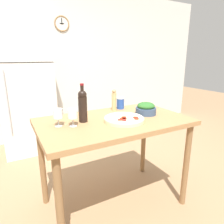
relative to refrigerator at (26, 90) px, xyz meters
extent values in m
plane|color=#9E7A56|center=(0.56, -1.75, -0.95)|extent=(14.00, 14.00, 0.00)
cube|color=silver|center=(0.56, 0.39, 0.35)|extent=(6.40, 0.06, 2.60)
torus|color=#997047|center=(0.71, 0.35, 1.03)|extent=(0.26, 0.02, 0.26)
cylinder|color=silver|center=(0.71, 0.36, 1.03)|extent=(0.22, 0.01, 0.22)
cube|color=black|center=(0.71, 0.35, 1.03)|extent=(0.07, 0.01, 0.01)
cube|color=black|center=(0.71, 0.35, 1.06)|extent=(0.01, 0.01, 0.10)
cube|color=white|center=(0.00, 0.00, 0.00)|extent=(0.76, 0.68, 1.90)
cube|color=black|center=(0.00, -0.34, 0.42)|extent=(0.74, 0.01, 0.01)
cylinder|color=#B2B2B7|center=(-0.27, -0.36, -0.09)|extent=(0.02, 0.02, 0.85)
cube|color=#A87A4C|center=(0.56, -1.75, -0.08)|extent=(1.34, 0.79, 0.04)
cylinder|color=olive|center=(-0.05, -2.08, -0.52)|extent=(0.06, 0.06, 0.85)
cylinder|color=olive|center=(1.17, -2.08, -0.52)|extent=(0.06, 0.06, 0.85)
cylinder|color=olive|center=(-0.05, -1.41, -0.52)|extent=(0.06, 0.06, 0.85)
cylinder|color=olive|center=(1.17, -1.41, -0.52)|extent=(0.06, 0.06, 0.85)
cylinder|color=black|center=(0.29, -1.67, 0.05)|extent=(0.08, 0.08, 0.22)
sphere|color=black|center=(0.29, -1.67, 0.18)|extent=(0.07, 0.07, 0.07)
cylinder|color=black|center=(0.29, -1.67, 0.22)|extent=(0.03, 0.03, 0.08)
cylinder|color=maroon|center=(0.29, -1.67, 0.27)|extent=(0.03, 0.03, 0.02)
cylinder|color=silver|center=(0.18, -1.74, -0.06)|extent=(0.06, 0.06, 0.00)
cylinder|color=silver|center=(0.18, -1.74, -0.02)|extent=(0.01, 0.01, 0.07)
cylinder|color=white|center=(0.18, -1.74, 0.05)|extent=(0.08, 0.08, 0.08)
cylinder|color=maroon|center=(0.18, -1.74, 0.02)|extent=(0.07, 0.07, 0.02)
cylinder|color=silver|center=(0.07, -1.69, -0.06)|extent=(0.06, 0.06, 0.00)
cylinder|color=silver|center=(0.07, -1.69, -0.02)|extent=(0.01, 0.01, 0.07)
cylinder|color=white|center=(0.07, -1.69, 0.05)|extent=(0.08, 0.08, 0.08)
cylinder|color=maroon|center=(0.07, -1.69, 0.02)|extent=(0.07, 0.07, 0.02)
cylinder|color=tan|center=(0.71, -1.48, 0.04)|extent=(0.05, 0.05, 0.19)
sphere|color=tan|center=(0.71, -1.48, 0.15)|extent=(0.04, 0.04, 0.04)
cylinder|color=#384C6B|center=(0.92, -1.74, -0.02)|extent=(0.20, 0.20, 0.07)
ellipsoid|color=#2D6628|center=(0.92, -1.74, 0.03)|extent=(0.17, 0.17, 0.07)
cylinder|color=beige|center=(0.61, -1.83, -0.05)|extent=(0.36, 0.36, 0.02)
torus|color=beige|center=(0.61, -1.83, -0.03)|extent=(0.36, 0.36, 0.02)
cylinder|color=red|center=(0.72, -1.86, -0.03)|extent=(0.05, 0.05, 0.01)
cylinder|color=red|center=(0.70, -1.90, -0.03)|extent=(0.04, 0.04, 0.01)
cylinder|color=red|center=(0.56, -1.85, -0.03)|extent=(0.04, 0.04, 0.01)
cylinder|color=red|center=(0.59, -1.87, -0.03)|extent=(0.04, 0.04, 0.01)
cylinder|color=red|center=(0.61, -1.83, -0.03)|extent=(0.04, 0.04, 0.01)
cylinder|color=red|center=(0.60, -1.83, -0.03)|extent=(0.05, 0.05, 0.01)
cylinder|color=red|center=(0.63, -1.80, -0.03)|extent=(0.04, 0.04, 0.01)
cylinder|color=red|center=(0.61, -1.84, -0.03)|extent=(0.04, 0.04, 0.01)
cylinder|color=#284CA3|center=(0.81, -1.44, 0.00)|extent=(0.08, 0.08, 0.11)
cylinder|color=white|center=(0.81, -1.44, 0.06)|extent=(0.08, 0.08, 0.01)
camera|label=1|loc=(-0.27, -3.25, 0.49)|focal=32.00mm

